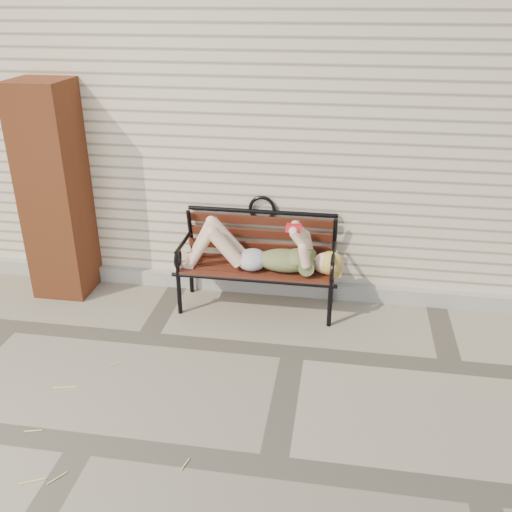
# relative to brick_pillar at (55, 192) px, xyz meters

# --- Properties ---
(ground) EXTENTS (80.00, 80.00, 0.00)m
(ground) POSITION_rel_brick_pillar_xyz_m (2.30, -0.75, -1.00)
(ground) COLOR gray
(ground) RESTS_ON ground
(house_wall) EXTENTS (8.00, 4.00, 3.00)m
(house_wall) POSITION_rel_brick_pillar_xyz_m (2.30, 2.25, 0.50)
(house_wall) COLOR beige
(house_wall) RESTS_ON ground
(foundation_strip) EXTENTS (8.00, 0.10, 0.15)m
(foundation_strip) POSITION_rel_brick_pillar_xyz_m (2.30, 0.22, -0.93)
(foundation_strip) COLOR #ABA89B
(foundation_strip) RESTS_ON ground
(brick_pillar) EXTENTS (0.50, 0.50, 2.00)m
(brick_pillar) POSITION_rel_brick_pillar_xyz_m (0.00, 0.00, 0.00)
(brick_pillar) COLOR #954621
(brick_pillar) RESTS_ON ground
(garden_bench) EXTENTS (1.53, 0.61, 0.99)m
(garden_bench) POSITION_rel_brick_pillar_xyz_m (1.89, 0.01, -0.44)
(garden_bench) COLOR black
(garden_bench) RESTS_ON ground
(reading_woman) EXTENTS (1.45, 0.33, 0.46)m
(reading_woman) POSITION_rel_brick_pillar_xyz_m (1.91, -0.12, -0.41)
(reading_woman) COLOR #0A3A48
(reading_woman) RESTS_ON ground
(straw_scatter) EXTENTS (3.06, 1.46, 0.01)m
(straw_scatter) POSITION_rel_brick_pillar_xyz_m (0.44, -1.62, -0.99)
(straw_scatter) COLOR #E3DC6F
(straw_scatter) RESTS_ON ground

